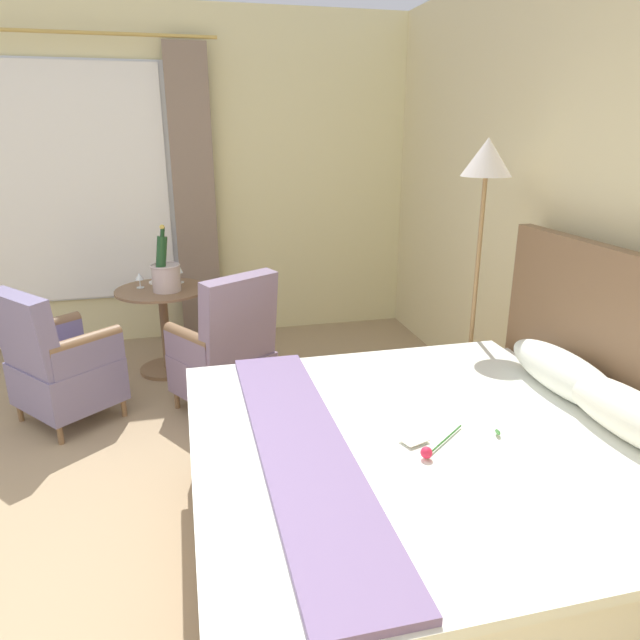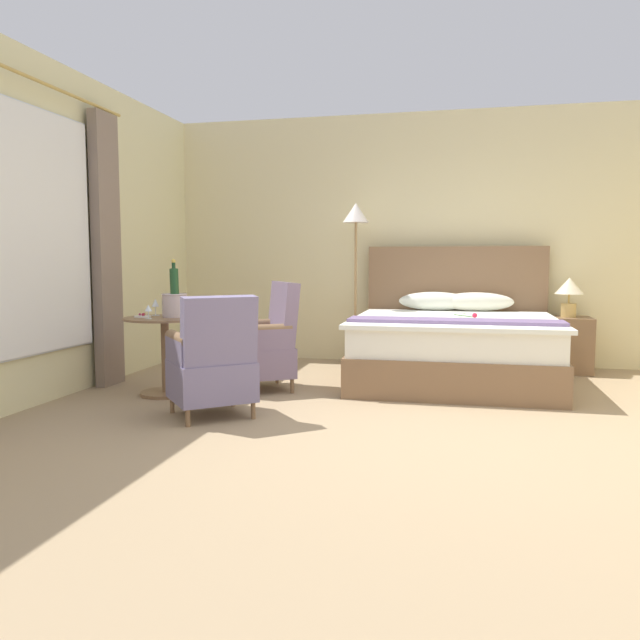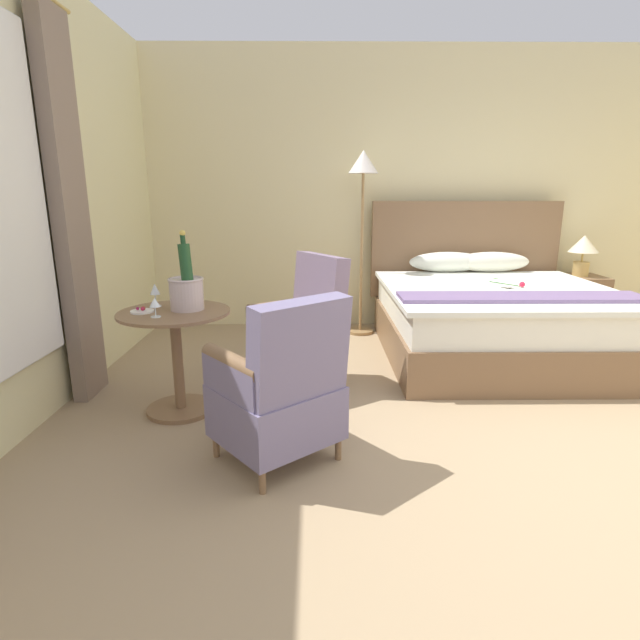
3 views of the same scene
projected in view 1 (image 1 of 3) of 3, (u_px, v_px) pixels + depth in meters
wall_window_side at (73, 185)px, 4.92m from camera, size 0.27×6.13×2.90m
bed at (438, 486)px, 2.56m from camera, size 1.98×2.05×1.36m
floor_lamp_brass at (484, 196)px, 3.39m from camera, size 0.30×0.30×1.85m
side_table_round at (165, 322)px, 4.58m from camera, size 0.72×0.72×0.70m
champagne_bucket at (165, 273)px, 4.38m from camera, size 0.23×0.23×0.52m
wine_glass_near_bucket at (179, 270)px, 4.63m from camera, size 0.07×0.07×0.16m
wine_glass_near_edge at (139, 277)px, 4.49m from camera, size 0.07×0.07×0.12m
snack_plate at (158, 282)px, 4.66m from camera, size 0.15×0.15×0.04m
armchair_by_window at (226, 353)px, 3.92m from camera, size 0.78×0.78×1.00m
armchair_facing_bed at (59, 365)px, 3.76m from camera, size 0.80×0.81×0.94m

